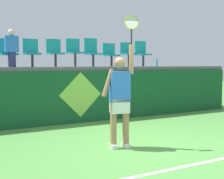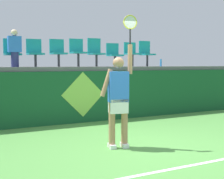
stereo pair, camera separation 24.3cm
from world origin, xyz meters
The scene contains 17 objects.
ground_plane centered at (0.00, 0.00, 0.00)m, with size 40.00×40.00×0.00m, color #519342.
court_back_wall centered at (0.00, 3.21, 0.73)m, with size 11.00×0.20×1.46m, color #144C28.
spectator_platform centered at (0.00, 4.56, 1.52)m, with size 11.00×2.78×0.12m, color #56565B.
court_baseline_stripe centered at (0.00, -1.15, 0.00)m, with size 9.90×0.08×0.01m, color white.
tennis_player centered at (-0.49, 0.36, 1.02)m, with size 0.74×0.33×2.62m.
tennis_ball centered at (-0.64, 0.38, 0.03)m, with size 0.07×0.07×0.07m, color #D1E533.
water_bottle centered at (2.70, 3.40, 1.70)m, with size 0.06×0.06×0.24m, color #338CE5.
stadium_chair_1 centered at (-1.92, 3.99, 2.01)m, with size 0.44×0.42×0.79m.
stadium_chair_2 centered at (-1.29, 3.99, 2.02)m, with size 0.44×0.42×0.80m.
stadium_chair_3 centered at (-0.61, 3.99, 2.04)m, with size 0.44×0.42×0.82m.
stadium_chair_4 centered at (0.01, 3.99, 2.07)m, with size 0.44×0.42×0.86m.
stadium_chair_5 centered at (0.61, 3.99, 2.07)m, with size 0.44×0.42×0.89m.
stadium_chair_6 centered at (1.27, 3.98, 2.00)m, with size 0.44×0.42×0.76m.
stadium_chair_7 centered at (1.92, 3.98, 2.05)m, with size 0.44×0.42×0.80m.
stadium_chair_8 centered at (2.51, 3.99, 2.06)m, with size 0.44×0.42×0.87m.
spectator_0 centered at (-1.92, 3.57, 2.09)m, with size 0.34×0.20×1.00m.
wall_signage_mount centered at (-0.17, 3.11, 0.00)m, with size 1.27×0.01×1.44m.
Camera 1 is at (-3.54, -4.86, 1.67)m, focal length 49.47 mm.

